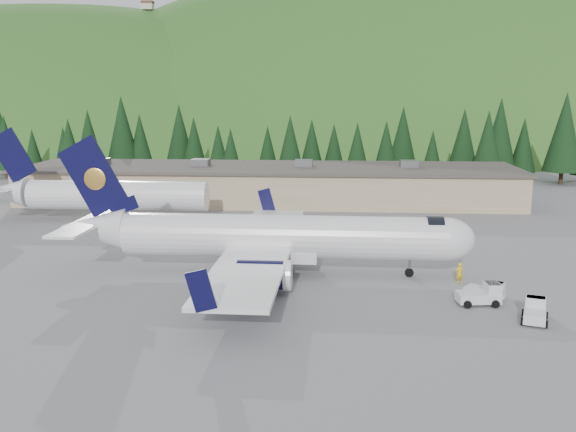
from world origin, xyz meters
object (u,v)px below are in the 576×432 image
at_px(airliner, 271,238).
at_px(ramp_worker, 459,273).
at_px(baggage_tug_c, 535,311).
at_px(terminal_building, 269,183).
at_px(second_airliner, 95,194).
at_px(baggage_tug_b, 487,292).
at_px(baggage_tug_a, 482,295).

bearing_deg(airliner, ramp_worker, -5.48).
xyz_separation_m(baggage_tug_c, ramp_worker, (-3.52, 8.73, 0.19)).
distance_m(baggage_tug_c, terminal_building, 53.85).
height_order(second_airliner, ramp_worker, second_airliner).
bearing_deg(baggage_tug_b, baggage_tug_a, -83.57).
relative_size(baggage_tug_a, baggage_tug_c, 1.04).
relative_size(airliner, second_airliner, 1.31).
distance_m(airliner, baggage_tug_a, 18.19).
bearing_deg(baggage_tug_c, baggage_tug_b, 45.24).
relative_size(airliner, baggage_tug_c, 11.50).
bearing_deg(second_airliner, baggage_tug_c, -36.91).
bearing_deg(baggage_tug_c, second_airliner, 71.01).
bearing_deg(baggage_tug_b, baggage_tug_c, -25.58).
bearing_deg(airliner, second_airliner, 138.26).
bearing_deg(baggage_tug_a, terminal_building, 107.81).
distance_m(baggage_tug_a, baggage_tug_b, 1.22).
distance_m(airliner, baggage_tug_b, 18.39).
bearing_deg(terminal_building, ramp_worker, -63.51).
bearing_deg(terminal_building, second_airliner, -141.22).
relative_size(second_airliner, baggage_tug_c, 8.75).
relative_size(airliner, terminal_building, 0.51).
relative_size(airliner, baggage_tug_a, 11.02).
bearing_deg(baggage_tug_c, ramp_worker, 39.91).
height_order(airliner, terminal_building, airliner).
bearing_deg(airliner, baggage_tug_a, -22.63).
bearing_deg(terminal_building, baggage_tug_a, -65.62).
relative_size(second_airliner, terminal_building, 0.39).
height_order(second_airliner, baggage_tug_c, second_airliner).
relative_size(baggage_tug_b, terminal_building, 0.04).
relative_size(baggage_tug_b, ramp_worker, 1.78).
distance_m(baggage_tug_b, baggage_tug_c, 4.90).
height_order(baggage_tug_b, ramp_worker, ramp_worker).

